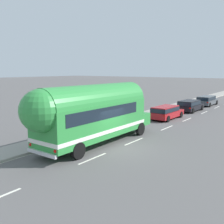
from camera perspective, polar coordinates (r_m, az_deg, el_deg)
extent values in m
plane|color=#565454|center=(17.42, 1.53, -7.79)|extent=(300.00, 300.00, 0.00)
cube|color=silver|center=(15.42, -4.23, -10.07)|extent=(0.14, 2.40, 0.01)
cube|color=silver|center=(18.94, 4.83, -6.41)|extent=(0.14, 2.40, 0.01)
cube|color=silver|center=(23.68, 11.88, -3.40)|extent=(0.14, 2.40, 0.01)
cube|color=silver|center=(28.06, 16.02, -1.60)|extent=(0.14, 2.40, 0.01)
cube|color=silver|center=(33.38, 19.47, -0.09)|extent=(0.14, 2.40, 0.01)
cube|color=silver|center=(38.63, 21.89, 0.98)|extent=(0.14, 2.40, 0.01)
cube|color=silver|center=(29.26, 9.31, -0.93)|extent=(0.12, 80.00, 0.01)
cube|color=gray|center=(28.09, 5.29, -1.11)|extent=(2.37, 90.00, 0.15)
cube|color=#2D8C3D|center=(17.82, -3.73, -1.62)|extent=(2.51, 8.98, 2.30)
cylinder|color=#2D8C3D|center=(17.64, -3.77, 2.06)|extent=(2.46, 8.88, 2.45)
sphere|color=#2D8C3D|center=(14.58, -15.13, 0.24)|extent=(2.40, 2.40, 2.40)
cube|color=#2D8C3D|center=(22.04, 4.96, -1.32)|extent=(2.26, 1.30, 0.95)
cube|color=silver|center=(17.95, -3.71, -3.65)|extent=(2.55, 9.02, 0.24)
cube|color=black|center=(17.49, -4.39, 0.17)|extent=(2.54, 7.18, 0.76)
cube|color=black|center=(14.66, -15.08, -1.69)|extent=(2.00, 0.08, 0.84)
cube|color=silver|center=(14.93, -14.91, -6.41)|extent=(0.80, 0.06, 0.90)
cube|color=silver|center=(15.05, -15.09, -8.68)|extent=(2.34, 0.14, 0.20)
sphere|color=red|center=(15.81, -17.29, -6.77)|extent=(0.20, 0.20, 0.20)
sphere|color=red|center=(14.23, -12.22, -8.35)|extent=(0.20, 0.20, 0.20)
cube|color=black|center=(21.34, 4.16, 1.94)|extent=(2.14, 0.10, 0.96)
cube|color=silver|center=(22.65, 5.87, -1.37)|extent=(0.90, 0.10, 0.56)
cylinder|color=black|center=(21.93, 0.89, -2.87)|extent=(0.26, 1.00, 1.00)
cylinder|color=black|center=(20.69, 6.17, -3.66)|extent=(0.26, 1.00, 1.00)
cylinder|color=black|center=(16.93, -13.14, -6.77)|extent=(0.26, 1.00, 1.00)
cylinder|color=black|center=(15.28, -7.38, -8.35)|extent=(0.26, 1.00, 1.00)
cube|color=#A5191E|center=(27.96, 11.92, -0.40)|extent=(1.85, 4.64, 0.60)
cube|color=#A5191E|center=(27.45, 11.53, 0.65)|extent=(1.63, 3.38, 0.55)
cube|color=black|center=(27.46, 11.53, 0.59)|extent=(1.69, 3.42, 0.43)
cube|color=red|center=(26.25, 8.23, -0.52)|extent=(0.20, 0.04, 0.14)
cube|color=red|center=(25.55, 11.25, -0.87)|extent=(0.20, 0.04, 0.14)
cylinder|color=black|center=(29.79, 11.76, -0.20)|extent=(0.21, 0.64, 0.64)
cylinder|color=black|center=(29.11, 14.78, -0.53)|extent=(0.21, 0.64, 0.64)
cylinder|color=black|center=(26.96, 8.79, -1.09)|extent=(0.21, 0.64, 0.64)
cylinder|color=black|center=(26.21, 12.07, -1.48)|extent=(0.21, 0.64, 0.64)
cube|color=black|center=(33.86, 16.70, 1.06)|extent=(1.94, 4.67, 0.60)
cube|color=black|center=(33.35, 16.46, 1.95)|extent=(1.72, 3.22, 0.55)
cube|color=black|center=(33.35, 16.46, 1.90)|extent=(1.78, 3.26, 0.43)
cube|color=red|center=(32.00, 13.87, 1.05)|extent=(0.20, 0.04, 0.14)
cube|color=red|center=(31.39, 16.62, 0.78)|extent=(0.20, 0.04, 0.14)
cylinder|color=black|center=(35.71, 16.26, 1.16)|extent=(0.21, 0.64, 0.64)
cylinder|color=black|center=(35.12, 19.00, 0.90)|extent=(0.21, 0.64, 0.64)
cylinder|color=black|center=(32.73, 14.21, 0.54)|extent=(0.21, 0.64, 0.64)
cylinder|color=black|center=(32.08, 17.17, 0.24)|extent=(0.21, 0.64, 0.64)
cube|color=#474C51|center=(40.14, 20.02, 2.11)|extent=(1.84, 4.72, 0.60)
cube|color=#474C51|center=(39.63, 19.86, 2.88)|extent=(1.63, 3.47, 0.55)
cube|color=black|center=(39.63, 19.86, 2.83)|extent=(1.69, 3.51, 0.43)
cube|color=red|center=(38.12, 17.86, 2.15)|extent=(0.20, 0.04, 0.14)
cube|color=red|center=(37.65, 20.10, 1.95)|extent=(0.20, 0.04, 0.14)
cylinder|color=black|center=(41.98, 19.55, 2.15)|extent=(0.21, 0.64, 0.64)
cylinder|color=black|center=(41.51, 21.81, 1.95)|extent=(0.21, 0.64, 0.64)
cylinder|color=black|center=(38.86, 18.07, 1.70)|extent=(0.21, 0.64, 0.64)
cylinder|color=black|center=(38.34, 20.50, 1.48)|extent=(0.21, 0.64, 0.64)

